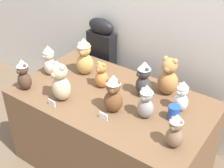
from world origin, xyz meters
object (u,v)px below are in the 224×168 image
(teddy_bear_ginger, at_px, (102,76))
(teddy_bear_cocoa, at_px, (24,75))
(teddy_bear_sand, at_px, (61,83))
(teddy_bear_honey, at_px, (84,57))
(teddy_bear_snow, at_px, (182,96))
(display_table, at_px, (112,133))
(party_cup_blue, at_px, (174,113))
(teddy_bear_chestnut, at_px, (113,94))
(teddy_bear_charcoal, at_px, (144,79))
(teddy_bear_mocha, at_px, (175,131))
(teddy_bear_ash, at_px, (146,102))
(teddy_bear_cream, at_px, (49,60))
(teddy_bear_caramel, at_px, (168,77))
(instrument_case, at_px, (102,68))

(teddy_bear_ginger, height_order, teddy_bear_cocoa, teddy_bear_cocoa)
(teddy_bear_cocoa, bearing_deg, teddy_bear_sand, 13.59)
(teddy_bear_honey, bearing_deg, teddy_bear_snow, -20.78)
(display_table, distance_m, party_cup_blue, 0.65)
(teddy_bear_chestnut, xyz_separation_m, teddy_bear_charcoal, (0.07, 0.30, -0.00))
(teddy_bear_cocoa, height_order, teddy_bear_charcoal, teddy_bear_charcoal)
(display_table, height_order, teddy_bear_mocha, teddy_bear_mocha)
(teddy_bear_ginger, distance_m, party_cup_blue, 0.65)
(teddy_bear_chestnut, height_order, teddy_bear_sand, teddy_bear_sand)
(teddy_bear_charcoal, relative_size, teddy_bear_ash, 1.11)
(teddy_bear_ginger, relative_size, teddy_bear_honey, 0.67)
(display_table, height_order, teddy_bear_ginger, teddy_bear_ginger)
(display_table, relative_size, teddy_bear_cream, 5.71)
(teddy_bear_ash, height_order, teddy_bear_caramel, teddy_bear_caramel)
(teddy_bear_sand, distance_m, teddy_bear_cream, 0.40)
(teddy_bear_ash, relative_size, teddy_bear_caramel, 0.84)
(teddy_bear_ash, bearing_deg, teddy_bear_caramel, 93.31)
(teddy_bear_cocoa, height_order, teddy_bear_caramel, teddy_bear_caramel)
(teddy_bear_cream, bearing_deg, teddy_bear_honey, 60.48)
(display_table, xyz_separation_m, instrument_case, (-0.52, 0.57, 0.17))
(instrument_case, relative_size, teddy_bear_ginger, 4.77)
(teddy_bear_chestnut, distance_m, teddy_bear_honey, 0.57)
(display_table, height_order, teddy_bear_chestnut, teddy_bear_chestnut)
(teddy_bear_charcoal, bearing_deg, teddy_bear_honey, -147.76)
(teddy_bear_caramel, bearing_deg, display_table, -139.69)
(teddy_bear_cocoa, xyz_separation_m, teddy_bear_mocha, (1.25, 0.09, -0.01))
(teddy_bear_ginger, relative_size, teddy_bear_cocoa, 0.85)
(teddy_bear_cocoa, distance_m, teddy_bear_charcoal, 0.93)
(display_table, relative_size, teddy_bear_mocha, 6.09)
(teddy_bear_ginger, bearing_deg, instrument_case, 130.78)
(teddy_bear_mocha, bearing_deg, teddy_bear_ginger, 167.11)
(teddy_bear_chestnut, distance_m, party_cup_blue, 0.44)
(teddy_bear_ginger, height_order, teddy_bear_mocha, teddy_bear_mocha)
(teddy_bear_mocha, bearing_deg, party_cup_blue, 123.45)
(teddy_bear_ash, relative_size, teddy_bear_mocha, 1.06)
(teddy_bear_charcoal, xyz_separation_m, teddy_bear_honey, (-0.57, -0.01, 0.02))
(teddy_bear_chestnut, distance_m, teddy_bear_mocha, 0.52)
(instrument_case, bearing_deg, teddy_bear_ash, -33.95)
(teddy_bear_charcoal, bearing_deg, display_table, -105.74)
(teddy_bear_sand, xyz_separation_m, teddy_bear_cocoa, (-0.33, -0.07, -0.02))
(teddy_bear_cocoa, height_order, teddy_bear_ash, teddy_bear_ash)
(teddy_bear_cream, relative_size, teddy_bear_snow, 1.09)
(party_cup_blue, bearing_deg, teddy_bear_charcoal, 157.39)
(teddy_bear_ash, relative_size, teddy_bear_snow, 1.08)
(teddy_bear_chestnut, height_order, teddy_bear_ash, teddy_bear_chestnut)
(teddy_bear_sand, bearing_deg, instrument_case, 118.94)
(teddy_bear_charcoal, xyz_separation_m, teddy_bear_snow, (0.32, -0.01, -0.02))
(teddy_bear_cocoa, bearing_deg, party_cup_blue, 18.87)
(teddy_bear_cream, relative_size, teddy_bear_caramel, 0.85)
(teddy_bear_cocoa, relative_size, teddy_bear_ash, 0.99)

